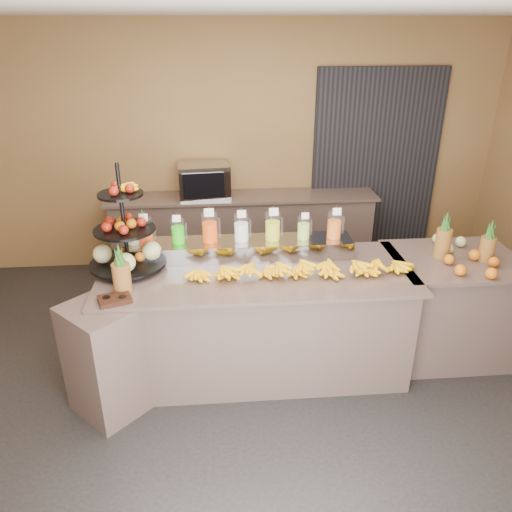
{
  "coord_description": "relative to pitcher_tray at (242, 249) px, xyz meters",
  "views": [
    {
      "loc": [
        -0.31,
        -3.24,
        2.72
      ],
      "look_at": [
        -0.01,
        0.3,
        1.06
      ],
      "focal_mm": 35.0,
      "sensor_mm": 36.0,
      "label": 1
    }
  ],
  "objects": [
    {
      "name": "right_counter",
      "position": [
        1.8,
        -0.18,
        -0.54
      ],
      "size": [
        1.08,
        0.88,
        0.93
      ],
      "color": "gray",
      "rests_on": "ground"
    },
    {
      "name": "pineapple_left_b",
      "position": [
        -0.82,
        0.15,
        0.08
      ],
      "size": [
        0.13,
        0.13,
        0.41
      ],
      "rotation": [
        0.0,
        0.0,
        0.27
      ],
      "color": "brown",
      "rests_on": "buffet_counter"
    },
    {
      "name": "juice_pitcher_lime",
      "position": [
        0.52,
        -0.0,
        0.16
      ],
      "size": [
        0.11,
        0.11,
        0.26
      ],
      "color": "silver",
      "rests_on": "pitcher_tray"
    },
    {
      "name": "condiment_caddy",
      "position": [
        -0.94,
        -0.67,
        -0.06
      ],
      "size": [
        0.27,
        0.23,
        0.03
      ],
      "primitive_type": "cube",
      "rotation": [
        0.0,
        0.0,
        0.36
      ],
      "color": "black",
      "rests_on": "buffet_counter"
    },
    {
      "name": "right_fruit_pile",
      "position": [
        1.83,
        -0.29,
        0.0
      ],
      "size": [
        0.46,
        0.44,
        0.25
      ],
      "color": "brown",
      "rests_on": "right_counter"
    },
    {
      "name": "room_envelope",
      "position": [
        0.29,
        0.21,
        0.87
      ],
      "size": [
        6.04,
        5.02,
        2.82
      ],
      "color": "brown",
      "rests_on": "ground"
    },
    {
      "name": "juice_pitcher_orange_b",
      "position": [
        -0.26,
        -0.0,
        0.18
      ],
      "size": [
        0.13,
        0.14,
        0.32
      ],
      "color": "silver",
      "rests_on": "pitcher_tray"
    },
    {
      "name": "juice_pitcher_lemon",
      "position": [
        0.26,
        -0.0,
        0.18
      ],
      "size": [
        0.13,
        0.13,
        0.31
      ],
      "color": "silver",
      "rests_on": "pitcher_tray"
    },
    {
      "name": "pitcher_tray",
      "position": [
        0.0,
        0.0,
        0.0
      ],
      "size": [
        1.85,
        0.3,
        0.15
      ],
      "primitive_type": "cube",
      "color": "gray",
      "rests_on": "buffet_counter"
    },
    {
      "name": "ground",
      "position": [
        0.1,
        -0.58,
        -1.01
      ],
      "size": [
        6.0,
        6.0,
        0.0
      ],
      "primitive_type": "plane",
      "color": "black",
      "rests_on": "ground"
    },
    {
      "name": "oven_warmer",
      "position": [
        -0.33,
        1.67,
        0.11
      ],
      "size": [
        0.6,
        0.44,
        0.38
      ],
      "primitive_type": "cube",
      "rotation": [
        0.0,
        0.0,
        0.09
      ],
      "color": "gray",
      "rests_on": "back_ledge"
    },
    {
      "name": "pineapple_left_a",
      "position": [
        -0.9,
        -0.53,
        0.07
      ],
      "size": [
        0.13,
        0.13,
        0.38
      ],
      "rotation": [
        0.0,
        0.0,
        -0.25
      ],
      "color": "brown",
      "rests_on": "buffet_counter"
    },
    {
      "name": "juice_pitcher_orange_a",
      "position": [
        -0.78,
        -0.0,
        0.17
      ],
      "size": [
        0.12,
        0.12,
        0.29
      ],
      "color": "silver",
      "rests_on": "pitcher_tray"
    },
    {
      "name": "juice_pitcher_green",
      "position": [
        -0.52,
        -0.0,
        0.17
      ],
      "size": [
        0.11,
        0.12,
        0.27
      ],
      "color": "silver",
      "rests_on": "pitcher_tray"
    },
    {
      "name": "banana_heap",
      "position": [
        0.44,
        -0.36,
        -0.0
      ],
      "size": [
        1.79,
        0.16,
        0.15
      ],
      "color": "yellow",
      "rests_on": "buffet_counter"
    },
    {
      "name": "juice_pitcher_orange_c",
      "position": [
        0.78,
        -0.0,
        0.17
      ],
      "size": [
        0.12,
        0.13,
        0.29
      ],
      "color": "silver",
      "rests_on": "pitcher_tray"
    },
    {
      "name": "juice_pitcher_milk",
      "position": [
        -0.0,
        -0.0,
        0.18
      ],
      "size": [
        0.12,
        0.13,
        0.3
      ],
      "color": "silver",
      "rests_on": "pitcher_tray"
    },
    {
      "name": "fruit_stand",
      "position": [
        -0.88,
        -0.14,
        0.15
      ],
      "size": [
        0.76,
        0.76,
        0.86
      ],
      "rotation": [
        0.0,
        0.0,
        0.29
      ],
      "color": "black",
      "rests_on": "buffet_counter"
    },
    {
      "name": "back_ledge",
      "position": [
        0.1,
        1.67,
        -0.54
      ],
      "size": [
        3.1,
        0.55,
        0.93
      ],
      "color": "gray",
      "rests_on": "ground"
    },
    {
      "name": "buffet_counter",
      "position": [
        -0.01,
        -0.32,
        -0.54
      ],
      "size": [
        2.75,
        1.25,
        0.93
      ],
      "color": "gray",
      "rests_on": "ground"
    }
  ]
}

